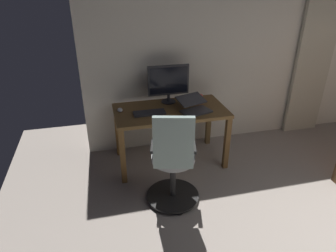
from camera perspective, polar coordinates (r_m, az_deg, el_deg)
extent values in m
cube|color=beige|center=(4.51, 20.40, 15.02)|extent=(5.33, 0.10, 2.72)
cube|color=#B6B29C|center=(4.76, 26.05, 12.25)|extent=(0.55, 0.06, 2.35)
cube|color=brown|center=(3.60, 0.44, 2.90)|extent=(1.33, 0.70, 0.04)
cube|color=brown|center=(3.70, 11.06, -3.24)|extent=(0.06, 0.06, 0.68)
cube|color=brown|center=(3.41, -8.56, -5.77)|extent=(0.06, 0.06, 0.68)
cube|color=brown|center=(4.20, 7.68, 0.86)|extent=(0.06, 0.06, 0.68)
cube|color=brown|center=(3.95, -9.51, -1.04)|extent=(0.06, 0.06, 0.68)
cylinder|color=black|center=(3.32, 0.91, -12.96)|extent=(0.56, 0.56, 0.02)
sphere|color=black|center=(3.34, 5.45, -13.13)|extent=(0.05, 0.05, 0.05)
sphere|color=black|center=(3.52, 2.22, -10.59)|extent=(0.05, 0.05, 0.05)
sphere|color=black|center=(3.45, -2.63, -11.50)|extent=(0.05, 0.05, 0.05)
sphere|color=black|center=(3.22, -2.92, -14.85)|extent=(0.05, 0.05, 0.05)
sphere|color=black|center=(3.15, 2.43, -16.03)|extent=(0.05, 0.05, 0.05)
cylinder|color=black|center=(3.18, 0.94, -9.85)|extent=(0.06, 0.06, 0.45)
cylinder|color=gray|center=(3.04, 0.98, -6.07)|extent=(0.54, 0.54, 0.05)
cube|color=gray|center=(2.72, 1.04, -3.27)|extent=(0.37, 0.14, 0.53)
cube|color=black|center=(2.97, -2.87, -3.85)|extent=(0.10, 0.24, 0.03)
cube|color=black|center=(2.97, 4.86, -3.89)|extent=(0.10, 0.24, 0.03)
cylinder|color=#232328|center=(3.80, 0.10, 4.67)|extent=(0.18, 0.18, 0.01)
cylinder|color=#232328|center=(3.78, 0.10, 5.37)|extent=(0.04, 0.04, 0.09)
cube|color=#232328|center=(3.71, 0.08, 8.68)|extent=(0.51, 0.03, 0.37)
cube|color=black|center=(3.69, 0.15, 8.60)|extent=(0.47, 0.01, 0.32)
cube|color=#232328|center=(3.47, -3.55, 2.50)|extent=(0.37, 0.14, 0.02)
cube|color=#333338|center=(3.52, 5.34, 2.77)|extent=(0.38, 0.30, 0.02)
cube|color=#333338|center=(3.56, 4.40, 5.02)|extent=(0.38, 0.30, 0.07)
ellipsoid|color=silver|center=(3.57, -9.08, 3.03)|extent=(0.06, 0.10, 0.04)
cylinder|color=#CC3D33|center=(3.81, 5.88, 5.22)|extent=(0.09, 0.09, 0.09)
torus|color=#CC3D33|center=(3.79, 5.05, 5.22)|extent=(0.06, 0.01, 0.06)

